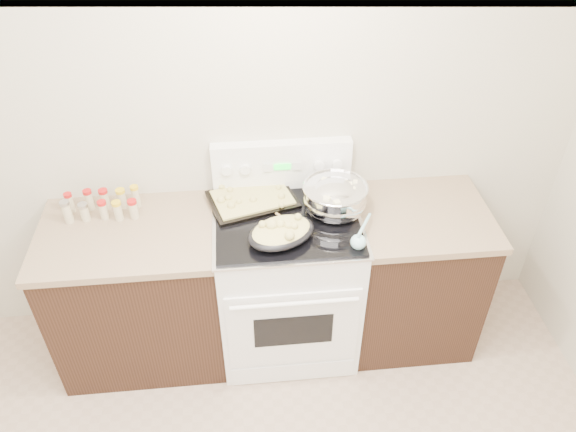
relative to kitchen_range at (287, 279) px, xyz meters
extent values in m
cube|color=beige|center=(-0.35, 0.35, 0.86)|extent=(4.00, 0.05, 2.70)
cube|color=black|center=(-0.83, 0.01, -0.05)|extent=(0.90, 0.64, 0.88)
cube|color=brown|center=(-0.83, 0.01, 0.41)|extent=(0.93, 0.67, 0.04)
cube|color=black|center=(0.73, 0.01, -0.05)|extent=(0.70, 0.64, 0.88)
cube|color=brown|center=(0.73, 0.01, 0.41)|extent=(0.73, 0.67, 0.04)
cube|color=white|center=(0.00, 0.00, -0.03)|extent=(0.76, 0.66, 0.92)
cube|color=white|center=(0.00, -0.34, -0.04)|extent=(0.70, 0.01, 0.55)
cube|color=black|center=(0.00, -0.35, -0.04)|extent=(0.42, 0.01, 0.22)
cylinder|color=white|center=(0.00, -0.38, 0.21)|extent=(0.65, 0.02, 0.02)
cube|color=white|center=(0.00, -0.34, -0.41)|extent=(0.70, 0.01, 0.14)
cube|color=silver|center=(0.00, 0.00, 0.44)|extent=(0.78, 0.68, 0.01)
cube|color=black|center=(0.00, 0.00, 0.45)|extent=(0.74, 0.64, 0.01)
cube|color=white|center=(0.00, 0.29, 0.59)|extent=(0.76, 0.07, 0.28)
cylinder|color=white|center=(-0.30, 0.24, 0.61)|extent=(0.06, 0.02, 0.06)
cylinder|color=white|center=(-0.20, 0.24, 0.61)|extent=(0.06, 0.02, 0.06)
cylinder|color=white|center=(0.20, 0.24, 0.61)|extent=(0.06, 0.02, 0.06)
cylinder|color=white|center=(0.30, 0.24, 0.61)|extent=(0.06, 0.02, 0.06)
cube|color=#19E533|center=(0.00, 0.25, 0.61)|extent=(0.09, 0.00, 0.04)
cube|color=silver|center=(-0.08, 0.25, 0.61)|extent=(0.05, 0.00, 0.05)
cube|color=silver|center=(0.08, 0.25, 0.61)|extent=(0.05, 0.00, 0.05)
ellipsoid|color=silver|center=(0.26, 0.04, 0.52)|extent=(0.35, 0.35, 0.20)
cylinder|color=silver|center=(0.26, 0.04, 0.46)|extent=(0.18, 0.18, 0.01)
torus|color=silver|center=(0.26, 0.04, 0.60)|extent=(0.34, 0.34, 0.02)
cylinder|color=silver|center=(0.26, 0.04, 0.54)|extent=(0.32, 0.32, 0.11)
cylinder|color=brown|center=(0.26, 0.04, 0.59)|extent=(0.30, 0.30, 0.00)
cube|color=#FBF4B9|center=(0.20, 0.05, 0.59)|extent=(0.04, 0.04, 0.03)
cube|color=#FBF4B9|center=(0.35, 0.03, 0.59)|extent=(0.02, 0.02, 0.02)
cube|color=#FBF4B9|center=(0.21, 0.12, 0.59)|extent=(0.03, 0.03, 0.02)
cube|color=#FBF4B9|center=(0.28, -0.02, 0.59)|extent=(0.03, 0.03, 0.02)
cube|color=#FBF4B9|center=(0.19, -0.04, 0.59)|extent=(0.03, 0.03, 0.02)
cube|color=#FBF4B9|center=(0.21, 0.12, 0.59)|extent=(0.03, 0.03, 0.02)
cube|color=#FBF4B9|center=(0.24, -0.08, 0.59)|extent=(0.04, 0.04, 0.03)
cube|color=#FBF4B9|center=(0.20, -0.05, 0.59)|extent=(0.03, 0.03, 0.02)
cube|color=#FBF4B9|center=(0.33, 0.07, 0.59)|extent=(0.03, 0.03, 0.03)
cube|color=#FBF4B9|center=(0.26, 0.09, 0.59)|extent=(0.03, 0.03, 0.02)
cube|color=#FBF4B9|center=(0.31, 0.08, 0.59)|extent=(0.04, 0.04, 0.03)
cube|color=#FBF4B9|center=(0.37, 0.09, 0.59)|extent=(0.03, 0.03, 0.02)
ellipsoid|color=black|center=(-0.04, -0.16, 0.49)|extent=(0.42, 0.37, 0.08)
ellipsoid|color=#CDC06D|center=(-0.04, -0.16, 0.51)|extent=(0.38, 0.33, 0.06)
sphere|color=#CDC06D|center=(-0.09, -0.15, 0.54)|extent=(0.05, 0.05, 0.05)
sphere|color=#CDC06D|center=(-0.01, -0.24, 0.54)|extent=(0.05, 0.05, 0.05)
sphere|color=#CDC06D|center=(0.02, -0.17, 0.54)|extent=(0.04, 0.04, 0.04)
sphere|color=#CDC06D|center=(-0.09, -0.15, 0.54)|extent=(0.05, 0.05, 0.05)
sphere|color=#CDC06D|center=(-0.14, -0.14, 0.54)|extent=(0.04, 0.04, 0.04)
sphere|color=#CDC06D|center=(0.05, -0.10, 0.54)|extent=(0.04, 0.04, 0.04)
sphere|color=#CDC06D|center=(-0.05, -0.15, 0.54)|extent=(0.05, 0.05, 0.05)
sphere|color=#CDC06D|center=(-0.01, -0.16, 0.54)|extent=(0.04, 0.04, 0.04)
cube|color=black|center=(-0.17, 0.16, 0.46)|extent=(0.52, 0.42, 0.02)
cube|color=#CDC06D|center=(-0.17, 0.16, 0.48)|extent=(0.46, 0.37, 0.02)
sphere|color=#CDC06D|center=(-0.34, 0.14, 0.49)|extent=(0.04, 0.04, 0.04)
sphere|color=#CDC06D|center=(-0.17, 0.13, 0.49)|extent=(0.04, 0.04, 0.04)
sphere|color=#CDC06D|center=(-0.02, 0.22, 0.49)|extent=(0.03, 0.03, 0.03)
sphere|color=#CDC06D|center=(-0.29, 0.23, 0.49)|extent=(0.03, 0.03, 0.03)
sphere|color=#CDC06D|center=(-0.30, 0.16, 0.49)|extent=(0.04, 0.04, 0.04)
sphere|color=#CDC06D|center=(-0.33, 0.26, 0.49)|extent=(0.04, 0.04, 0.04)
sphere|color=#CDC06D|center=(-0.02, 0.07, 0.49)|extent=(0.03, 0.03, 0.03)
sphere|color=#CDC06D|center=(-0.25, 0.12, 0.49)|extent=(0.04, 0.04, 0.04)
sphere|color=#CDC06D|center=(-0.29, 0.09, 0.49)|extent=(0.04, 0.04, 0.04)
sphere|color=#CDC06D|center=(-0.02, 0.14, 0.49)|extent=(0.04, 0.04, 0.04)
cylinder|color=tan|center=(-0.01, -0.03, 0.46)|extent=(0.15, 0.19, 0.01)
sphere|color=tan|center=(-0.07, -0.12, 0.47)|extent=(0.04, 0.04, 0.04)
sphere|color=#9BDCE7|center=(0.32, -0.26, 0.48)|extent=(0.08, 0.08, 0.08)
cylinder|color=#9BDCE7|center=(0.37, -0.16, 0.51)|extent=(0.12, 0.23, 0.07)
cylinder|color=#BFB28C|center=(-1.14, 0.20, 0.48)|extent=(0.04, 0.04, 0.10)
cylinder|color=#B21414|center=(-1.14, 0.20, 0.54)|extent=(0.04, 0.04, 0.02)
cylinder|color=#BFB28C|center=(-1.04, 0.21, 0.48)|extent=(0.04, 0.04, 0.10)
cylinder|color=#B21414|center=(-1.04, 0.21, 0.54)|extent=(0.05, 0.05, 0.02)
cylinder|color=#BFB28C|center=(-0.96, 0.21, 0.48)|extent=(0.05, 0.05, 0.10)
cylinder|color=#B21414|center=(-0.96, 0.21, 0.54)|extent=(0.05, 0.05, 0.02)
cylinder|color=#BFB28C|center=(-0.87, 0.22, 0.48)|extent=(0.05, 0.05, 0.09)
cylinder|color=gold|center=(-0.87, 0.22, 0.53)|extent=(0.05, 0.05, 0.02)
cylinder|color=#BFB28C|center=(-0.79, 0.21, 0.49)|extent=(0.04, 0.04, 0.11)
cylinder|color=gold|center=(-0.79, 0.21, 0.55)|extent=(0.04, 0.04, 0.02)
cylinder|color=#BFB28C|center=(-1.13, 0.11, 0.49)|extent=(0.05, 0.05, 0.11)
cylinder|color=#B2B2B7|center=(-1.13, 0.11, 0.55)|extent=(0.05, 0.05, 0.02)
cylinder|color=#BFB28C|center=(-1.05, 0.12, 0.47)|extent=(0.05, 0.05, 0.09)
cylinder|color=#B2B2B7|center=(-1.05, 0.12, 0.52)|extent=(0.05, 0.05, 0.02)
cylinder|color=#BFB28C|center=(-0.95, 0.12, 0.48)|extent=(0.04, 0.04, 0.09)
cylinder|color=#B21414|center=(-0.95, 0.12, 0.53)|extent=(0.05, 0.05, 0.02)
cylinder|color=#BFB28C|center=(-0.87, 0.11, 0.48)|extent=(0.05, 0.05, 0.10)
cylinder|color=gold|center=(-0.87, 0.11, 0.54)|extent=(0.05, 0.05, 0.02)
cylinder|color=#BFB28C|center=(-0.80, 0.11, 0.48)|extent=(0.05, 0.05, 0.09)
cylinder|color=#B21414|center=(-0.80, 0.11, 0.53)|extent=(0.05, 0.05, 0.02)
camera|label=1|loc=(-0.22, -2.26, 2.29)|focal=35.00mm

